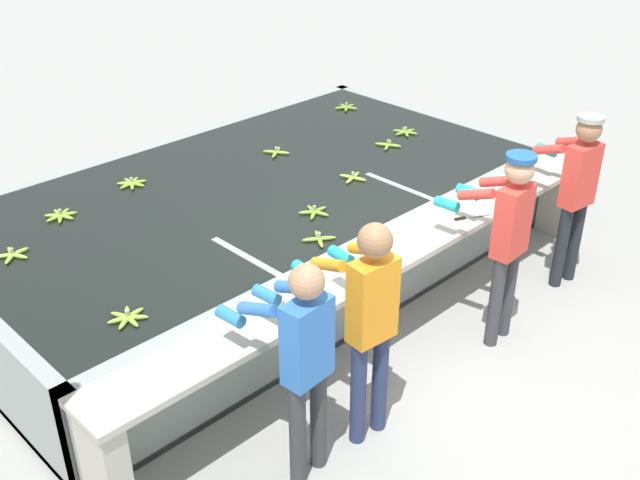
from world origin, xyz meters
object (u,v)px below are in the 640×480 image
Objects in this scene: banana_bunch_floating_4 at (13,255)px; banana_bunch_floating_5 at (132,183)px; worker_3 at (575,184)px; knife_0 at (468,217)px; worker_1 at (368,313)px; banana_bunch_ledge_0 at (283,307)px; banana_bunch_floating_2 at (61,215)px; banana_bunch_floating_6 at (276,152)px; worker_0 at (303,354)px; banana_bunch_floating_9 at (353,178)px; banana_bunch_floating_0 at (346,107)px; worker_2 at (507,231)px; banana_bunch_floating_8 at (319,239)px; knife_1 at (484,196)px; banana_bunch_floating_3 at (388,145)px; banana_bunch_floating_10 at (405,132)px; banana_bunch_floating_1 at (314,212)px; banana_bunch_floating_7 at (128,317)px.

banana_bunch_floating_4 is 0.98× the size of banana_bunch_floating_5.
worker_3 is 4.98× the size of knife_0.
banana_bunch_ledge_0 is at bearing 111.93° from worker_1.
worker_3 is 4.50m from banana_bunch_floating_2.
banana_bunch_floating_5 is at bearing 165.63° from banana_bunch_floating_6.
banana_bunch_floating_5 is (0.69, 3.05, -0.07)m from worker_0.
banana_bunch_floating_2 and banana_bunch_floating_9 have the same top height.
banana_bunch_floating_9 is at bearing -134.51° from banana_bunch_floating_0.
worker_1 reaches higher than worker_2.
banana_bunch_floating_4 is (-1.24, 2.58, -0.12)m from worker_1.
banana_bunch_floating_8 is at bearing -55.07° from banana_bunch_floating_2.
worker_2 is at bearing -64.58° from banana_bunch_floating_5.
banana_bunch_floating_3 is at bearing 77.88° from knife_1.
banana_bunch_floating_10 is at bearing -5.76° from banana_bunch_floating_4.
banana_bunch_floating_6 is at bearing 107.77° from knife_1.
banana_bunch_floating_1 and banana_bunch_floating_7 have the same top height.
banana_bunch_floating_5 is at bearing 115.42° from worker_2.
banana_bunch_floating_0 is 0.99× the size of banana_bunch_floating_5.
banana_bunch_floating_1 is 1.06× the size of banana_bunch_floating_3.
banana_bunch_floating_2 is 0.99× the size of banana_bunch_floating_10.
worker_3 is at bearing -95.29° from banana_bunch_floating_0.
worker_0 is 4.82m from banana_bunch_floating_0.
banana_bunch_floating_3 is 1.72m from knife_0.
banana_bunch_floating_4 is 0.78× the size of knife_1.
banana_bunch_floating_2 is 1.00× the size of banana_bunch_floating_7.
banana_bunch_floating_6 is 0.90× the size of banana_bunch_floating_10.
knife_1 is at bearing -32.03° from banana_bunch_floating_1.
banana_bunch_floating_10 is (3.62, -0.78, 0.00)m from banana_bunch_floating_2.
worker_3 is 5.86× the size of banana_bunch_floating_2.
worker_0 is 0.96× the size of worker_2.
worker_1 is 1.87m from knife_0.
banana_bunch_floating_7 is 1.05m from banana_bunch_ledge_0.
banana_bunch_floating_2 is at bearing 152.80° from banana_bunch_floating_9.
worker_2 reaches higher than knife_0.
banana_bunch_floating_2 is at bearing 174.17° from banana_bunch_floating_6.
banana_bunch_floating_2 is at bearing 76.67° from banana_bunch_floating_7.
worker_2 is 2.72m from banana_bunch_floating_6.
knife_1 is at bearing 16.00° from worker_1.
banana_bunch_floating_9 is at bearing 18.98° from banana_bunch_floating_1.
banana_bunch_floating_3 is at bearing -15.60° from banana_bunch_floating_2.
banana_bunch_floating_3 is 3.83m from banana_bunch_floating_4.
banana_bunch_floating_3 is 1.04× the size of banana_bunch_floating_6.
worker_2 reaches higher than banana_bunch_floating_3.
banana_bunch_floating_0 and banana_bunch_floating_6 have the same top height.
banana_bunch_floating_6 and banana_bunch_floating_8 have the same top height.
banana_bunch_floating_7 is (-0.50, 1.19, -0.07)m from worker_0.
banana_bunch_floating_7 is (-3.87, 1.15, -0.11)m from worker_3.
banana_bunch_ledge_0 is (-3.05, 0.50, -0.11)m from worker_3.
banana_bunch_floating_8 is 0.77× the size of knife_0.
worker_1 reaches higher than banana_bunch_floating_3.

